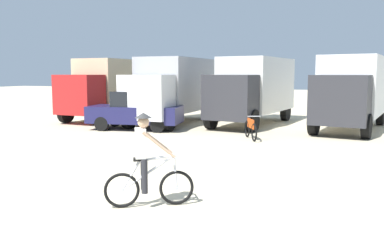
% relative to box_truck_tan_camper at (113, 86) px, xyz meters
% --- Properties ---
extents(ground_plane, '(120.00, 120.00, 0.00)m').
position_rel_box_truck_tan_camper_xyz_m(ground_plane, '(7.54, -12.55, -1.87)').
color(ground_plane, beige).
extents(box_truck_tan_camper, '(2.73, 6.87, 3.35)m').
position_rel_box_truck_tan_camper_xyz_m(box_truck_tan_camper, '(0.00, 0.00, 0.00)').
color(box_truck_tan_camper, '#CCB78E').
rests_on(box_truck_tan_camper, ground).
extents(box_truck_grey_hauler, '(2.43, 6.76, 3.35)m').
position_rel_box_truck_tan_camper_xyz_m(box_truck_grey_hauler, '(4.12, -0.79, 0.00)').
color(box_truck_grey_hauler, '#9E9EA3').
rests_on(box_truck_grey_hauler, ground).
extents(box_truck_white_box, '(3.21, 7.00, 3.35)m').
position_rel_box_truck_tan_camper_xyz_m(box_truck_white_box, '(8.03, 0.41, 0.00)').
color(box_truck_white_box, white).
rests_on(box_truck_white_box, ground).
extents(box_truck_avon_van, '(3.34, 7.03, 3.35)m').
position_rel_box_truck_tan_camper_xyz_m(box_truck_avon_van, '(12.68, 0.22, 0.00)').
color(box_truck_avon_van, white).
rests_on(box_truck_avon_van, ground).
extents(sedan_parked, '(4.44, 2.45, 1.76)m').
position_rel_box_truck_tan_camper_xyz_m(sedan_parked, '(3.51, -3.56, -0.99)').
color(sedan_parked, '#1E1E4C').
rests_on(sedan_parked, ground).
extents(cyclist_orange_shirt, '(1.50, 0.96, 1.82)m').
position_rel_box_truck_tan_camper_xyz_m(cyclist_orange_shirt, '(9.10, -13.08, -1.03)').
color(cyclist_orange_shirt, black).
rests_on(cyclist_orange_shirt, ground).
extents(bicycle_spare, '(0.89, 1.55, 0.97)m').
position_rel_box_truck_tan_camper_xyz_m(bicycle_spare, '(9.06, -4.39, -1.48)').
color(bicycle_spare, black).
rests_on(bicycle_spare, ground).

